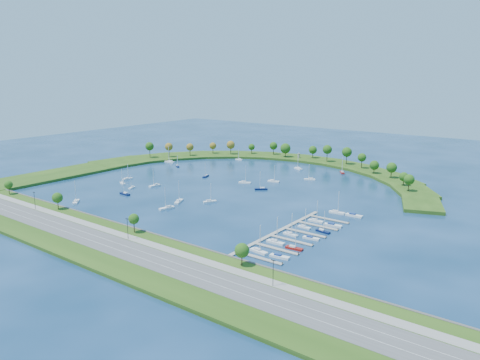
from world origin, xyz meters
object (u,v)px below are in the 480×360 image
Objects in this scene: moored_boat_6 at (310,179)px; moored_boat_16 at (167,207)px; moored_boat_13 at (206,176)px; moored_boat_10 at (298,168)px; docked_boat_5 at (311,238)px; moored_boat_12 at (127,178)px; docked_boat_3 at (294,247)px; docked_boat_4 at (291,234)px; docked_boat_0 at (259,251)px; moored_boat_7 at (170,161)px; moored_boat_5 at (155,185)px; docked_boat_8 at (316,220)px; moored_boat_1 at (273,181)px; moored_boat_8 at (132,187)px; moored_boat_17 at (123,183)px; docked_boat_9 at (333,225)px; moored_boat_18 at (125,193)px; moored_boat_14 at (342,172)px; moored_boat_4 at (178,166)px; docked_boat_2 at (276,242)px; dock_system at (290,234)px; moored_boat_0 at (76,201)px; moored_boat_9 at (245,182)px; harbor_tower at (299,155)px; moored_boat_2 at (239,159)px; docked_boat_11 at (354,215)px; docked_boat_7 at (323,231)px; moored_boat_15 at (261,188)px; moored_boat_11 at (210,201)px; docked_boat_10 at (337,212)px; docked_boat_6 at (304,226)px; docked_boat_1 at (279,256)px.

moored_boat_6 is 119.48m from moored_boat_16.
moored_boat_6 is at bearing 101.57° from moored_boat_13.
docked_boat_5 is (86.00, -138.01, -0.34)m from moored_boat_10.
docked_boat_3 reaches higher than moored_boat_12.
docked_boat_0 is at bearing -85.23° from docked_boat_4.
moored_boat_7 reaches higher than docked_boat_4.
moored_boat_5 reaches higher than moored_boat_12.
docked_boat_8 reaches higher than docked_boat_5.
moored_boat_1 reaches higher than docked_boat_5.
moored_boat_8 is at bearing 167.95° from docked_boat_5.
moored_boat_17 is 160.73m from docked_boat_9.
docked_boat_8 is at bearing -163.79° from moored_boat_18.
moored_boat_4 is at bearing 81.27° from moored_boat_14.
docked_boat_2 reaches higher than moored_boat_18.
moored_boat_17 reaches higher than dock_system.
moored_boat_12 is 161.49m from docked_boat_4.
moored_boat_0 is 114.83m from moored_boat_9.
moored_boat_10 is 1.17× the size of docked_boat_4.
moored_boat_9 reaches higher than harbor_tower.
moored_boat_2 is at bearing -44.10° from moored_boat_6.
moored_boat_10 is 1.61× the size of docked_boat_5.
docked_boat_11 is (61.79, -63.71, -0.20)m from moored_boat_6.
moored_boat_13 reaches higher than docked_boat_7.
moored_boat_9 is 21.44m from moored_boat_15.
docked_boat_7 is (10.53, 27.03, -0.06)m from docked_boat_2.
moored_boat_11 is (65.58, 5.45, 0.06)m from moored_boat_8.
moored_boat_7 reaches higher than moored_boat_18.
moored_boat_0 is 1.06× the size of docked_boat_10.
moored_boat_13 reaches higher than docked_boat_5.
moored_boat_13 is at bearing 84.78° from moored_boat_10.
moored_boat_0 reaches higher than moored_boat_8.
moored_boat_7 is 143.25m from moored_boat_16.
moored_boat_5 is at bearing -148.14° from moored_boat_1.
moored_boat_10 is 136.32m from moored_boat_12.
docked_boat_0 is 1.08× the size of docked_boat_3.
moored_boat_1 is 1.22× the size of docked_boat_6.
harbor_tower is 0.37× the size of docked_boat_7.
docked_boat_8 reaches higher than moored_boat_2.
moored_boat_4 is at bearing -142.46° from moored_boat_5.
docked_boat_8 is at bearing 89.50° from dock_system.
docked_boat_4 is 17.13m from docked_boat_7.
docked_boat_3 is 61.60m from docked_boat_10.
moored_boat_5 is at bearing -28.84° from moored_boat_13.
docked_boat_8 is (80.24, 30.64, -0.05)m from moored_boat_16.
moored_boat_12 is (-31.96, 2.47, -0.04)m from moored_boat_5.
docked_boat_6 is at bearing 106.49° from docked_boat_3.
moored_boat_0 reaches higher than moored_boat_12.
docked_boat_1 is at bearing 127.92° from moored_boat_2.
docked_boat_3 is at bearing -79.46° from docked_boat_8.
moored_boat_9 is at bearing 111.71° from moored_boat_10.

